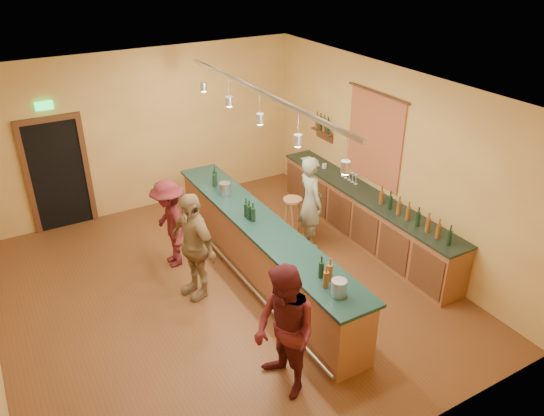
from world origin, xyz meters
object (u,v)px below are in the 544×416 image
bartender (311,202)px  bar_stool (292,206)px  tasting_bar (261,247)px  customer_c (170,224)px  back_counter (365,216)px  customer_a (285,332)px  customer_b (193,246)px

bartender → bar_stool: bartender is taller
tasting_bar → customer_c: size_ratio=3.27×
tasting_bar → back_counter: bearing=4.6°
back_counter → customer_a: customer_a is taller
back_counter → tasting_bar: (-2.26, -0.18, 0.12)m
back_counter → tasting_bar: 2.27m
tasting_bar → bartender: 1.42m
bar_stool → back_counter: bearing=-38.9°
customer_a → bar_stool: customer_a is taller
customer_b → tasting_bar: bearing=67.7°
bar_stool → customer_b: bearing=-160.0°
customer_b → customer_c: (-0.02, 0.99, -0.10)m
customer_b → bar_stool: 2.47m
bartender → customer_b: customer_b is taller
bartender → bar_stool: (-0.07, 0.48, -0.27)m
customer_c → back_counter: bearing=76.6°
bartender → bar_stool: size_ratio=2.33×
customer_c → bar_stool: (2.32, -0.15, -0.19)m
bar_stool → tasting_bar: bearing=-140.2°
customer_b → bar_stool: bearing=97.0°
back_counter → bar_stool: back_counter is taller
tasting_bar → customer_c: (-1.10, 1.17, 0.17)m
bar_stool → bartender: bearing=-81.4°
tasting_bar → customer_a: bearing=-112.1°
tasting_bar → bartender: bartender is taller
back_counter → customer_b: (-3.34, -0.00, 0.39)m
customer_a → bar_stool: 3.86m
customer_c → bar_stool: customer_c is taller
back_counter → customer_c: (-3.36, 0.99, 0.29)m
bartender → customer_b: 2.40m
bartender → bar_stool: bearing=12.8°
customer_c → bar_stool: size_ratio=2.13×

